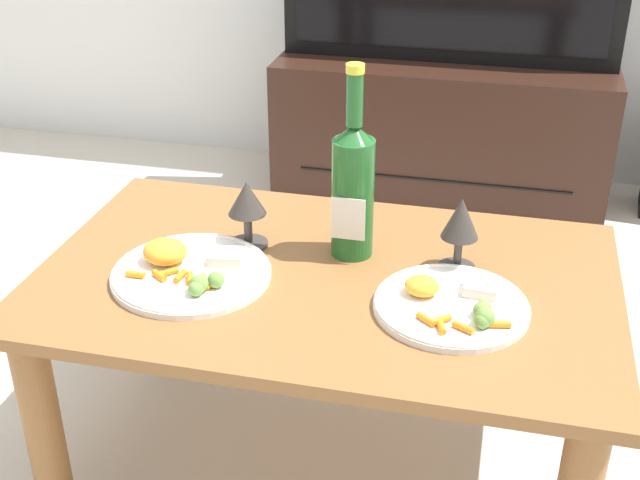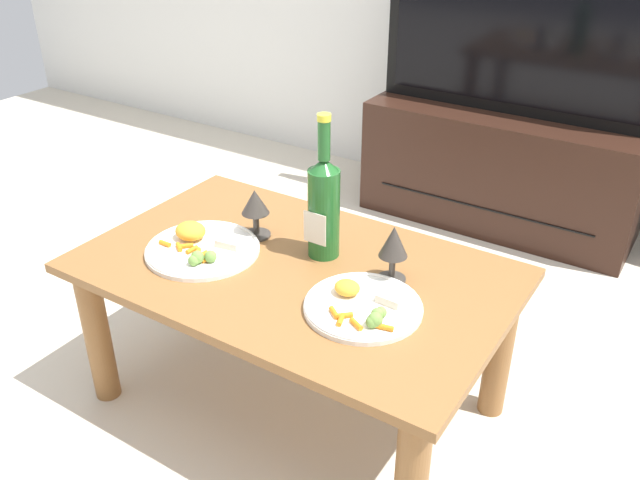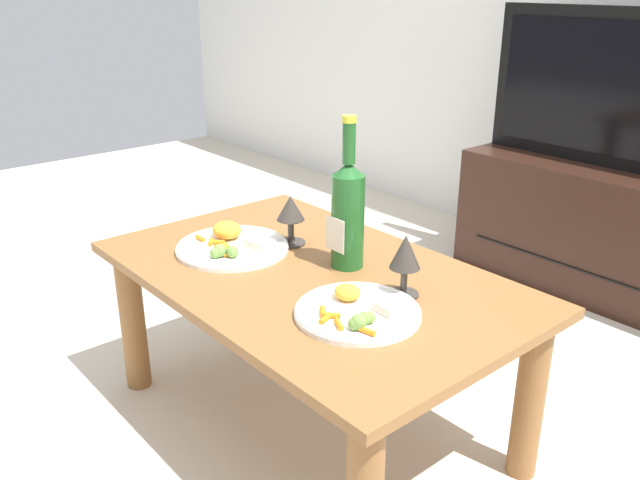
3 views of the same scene
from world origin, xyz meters
name	(u,v)px [view 2 (image 2 of 3)]	position (x,y,z in m)	size (l,w,h in m)	color
ground_plane	(297,401)	(0.00, 0.00, 0.00)	(6.40, 6.40, 0.00)	beige
dining_table	(294,294)	(0.00, 0.00, 0.36)	(1.08, 0.66, 0.45)	brown
tv_stand	(501,168)	(0.08, 1.38, 0.24)	(1.10, 0.41, 0.48)	black
tv_screen	(519,41)	(0.08, 1.37, 0.75)	(1.08, 0.05, 0.55)	black
wine_bottle	(324,204)	(0.03, 0.09, 0.59)	(0.08, 0.08, 0.38)	#1E5923
goblet_left	(255,205)	(-0.17, 0.08, 0.54)	(0.08, 0.08, 0.14)	#38332D
goblet_right	(393,245)	(0.24, 0.08, 0.55)	(0.07, 0.07, 0.15)	#38332D
dinner_plate_left	(202,247)	(-0.24, -0.07, 0.46)	(0.30, 0.30, 0.06)	white
dinner_plate_right	(363,305)	(0.24, -0.07, 0.46)	(0.27, 0.27, 0.05)	white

